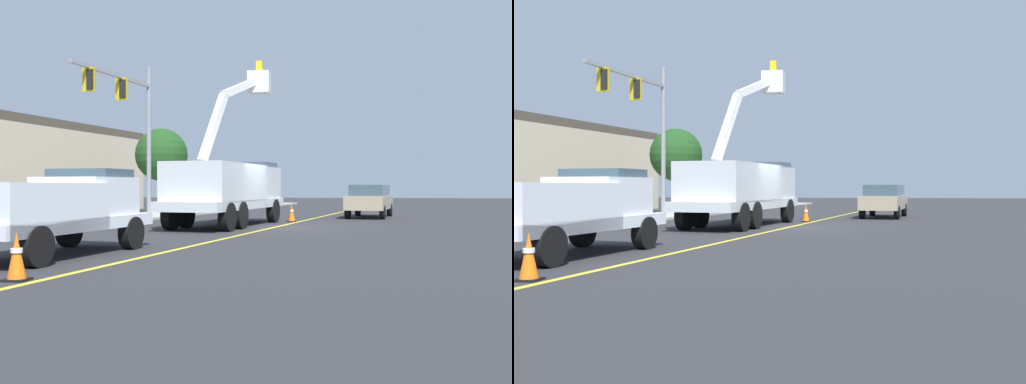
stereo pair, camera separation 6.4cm
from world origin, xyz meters
TOP-DOWN VIEW (x-y plane):
  - ground at (0.00, 0.00)m, footprint 120.00×120.00m
  - sidewalk_far_side at (1.59, 8.60)m, footprint 59.65×14.45m
  - lane_centre_stripe at (0.00, 0.00)m, footprint 49.20×9.25m
  - utility_bucket_truck at (0.39, 2.05)m, footprint 8.52×3.95m
  - service_pickup_truck at (-10.65, 4.11)m, footprint 5.89×3.08m
  - passing_minivan at (7.82, -4.03)m, footprint 5.07×2.74m
  - traffic_cone_leading at (-14.19, 3.00)m, footprint 0.40×0.40m
  - traffic_cone_mid_front at (3.40, -0.31)m, footprint 0.40×0.40m
  - traffic_signal_mast at (3.13, 7.28)m, footprint 6.43×1.35m
  - street_tree_right at (10.44, 7.98)m, footprint 3.11×3.11m

SIDE VIEW (x-z plane):
  - ground at x=0.00m, z-range 0.00..0.00m
  - lane_centre_stripe at x=0.00m, z-range 0.00..0.01m
  - sidewalk_far_side at x=1.59m, z-range 0.00..0.12m
  - traffic_cone_mid_front at x=3.40m, z-range -0.01..0.80m
  - traffic_cone_leading at x=-14.19m, z-range -0.01..0.84m
  - passing_minivan at x=7.82m, z-range 0.13..1.82m
  - service_pickup_truck at x=-10.65m, z-range 0.09..2.15m
  - utility_bucket_truck at x=0.39m, z-range -1.82..5.03m
  - street_tree_right at x=10.44m, z-range 0.95..5.99m
  - traffic_signal_mast at x=3.13m, z-range 1.32..8.88m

